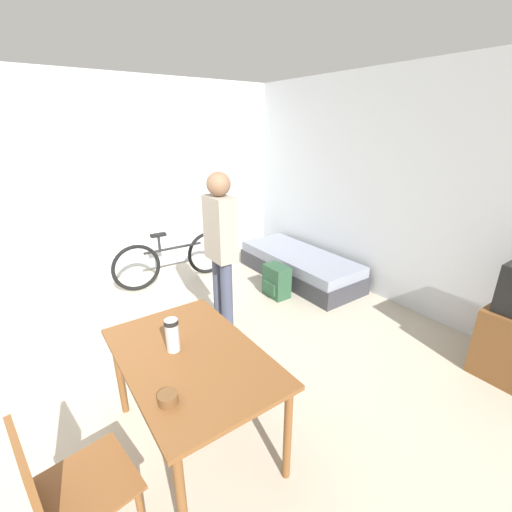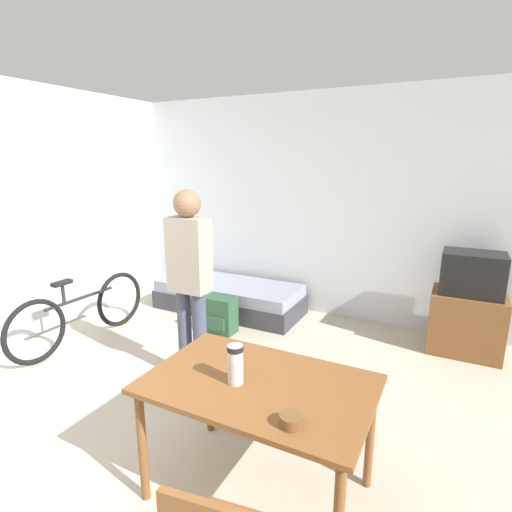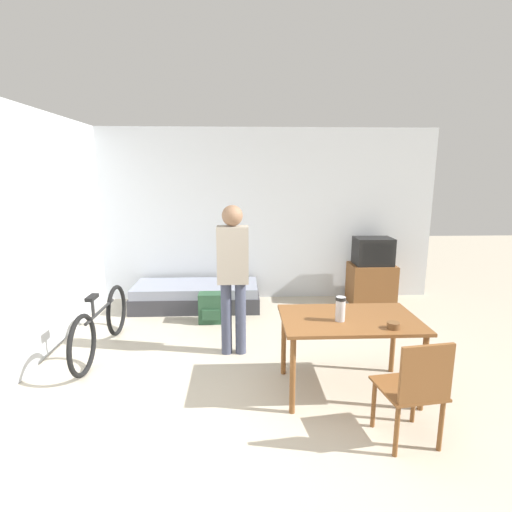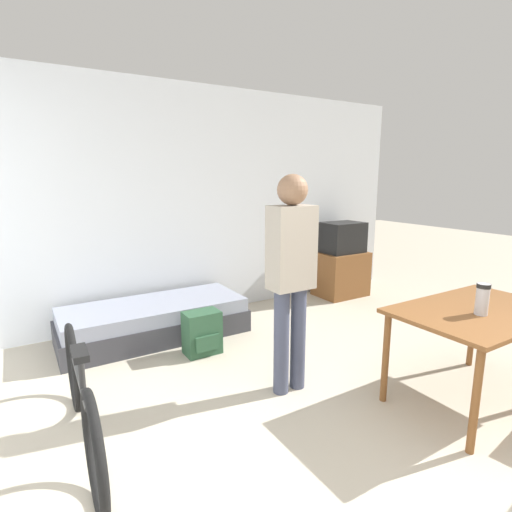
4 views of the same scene
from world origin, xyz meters
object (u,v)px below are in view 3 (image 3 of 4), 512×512
Objects in this scene: daybed at (196,296)px; thermos_flask at (340,308)px; dining_table at (349,326)px; wooden_chair at (416,387)px; person_standing at (233,269)px; backpack at (211,308)px; bicycle at (101,325)px; mate_bowl at (393,325)px; tv at (372,274)px.

daybed is 3.02m from thermos_flask.
dining_table is 1.44× the size of wooden_chair.
dining_table is 1.41m from person_standing.
dining_table is at bearing -52.38° from backpack.
daybed is 2.20× the size of wooden_chair.
daybed is 4.57× the size of backpack.
bicycle is 3.14m from mate_bowl.
tv is 4.68× the size of thermos_flask.
backpack is (0.27, -0.63, 0.02)m from daybed.
person_standing reaches higher than tv.
thermos_flask is (-1.17, -2.61, 0.37)m from tv.
wooden_chair is 3.11m from backpack.
tv reaches higher than thermos_flask.
thermos_flask is 2.36m from backpack.
dining_table is 0.74× the size of person_standing.
bicycle reaches higher than dining_table.
backpack is at bearing -66.92° from daybed.
daybed is at bearing 120.97° from wooden_chair.
tv reaches higher than wooden_chair.
tv is at bearing 76.86° from wooden_chair.
bicycle is at bearing 157.49° from mate_bowl.
wooden_chair is 2.08× the size of backpack.
bicycle is 7.55× the size of thermos_flask.
thermos_flask is at bearing -21.91° from bicycle.
person_standing is (1.50, -0.08, 0.65)m from bicycle.
backpack is (-2.46, -0.74, -0.27)m from tv.
wooden_chair is at bearing -50.51° from person_standing.
tv is at bearing 65.89° from thermos_flask.
bicycle is 2.71m from thermos_flask.
backpack is (-1.39, 1.81, -0.44)m from dining_table.
person_standing reaches higher than thermos_flask.
tv reaches higher than dining_table.
person_standing is at bearing -141.45° from tv.
tv reaches higher than mate_bowl.
dining_table is at bearing -55.71° from daybed.
thermos_flask is at bearing -43.33° from person_standing.
thermos_flask is (1.55, -2.50, 0.66)m from daybed.
person_standing is 1.78m from mate_bowl.
tv is 2.58m from backpack.
person_standing is 1.34m from thermos_flask.
dining_table is (-1.06, -2.55, 0.17)m from tv.
daybed is at bearing 110.24° from person_standing.
dining_table is 3.00× the size of backpack.
tv reaches higher than bicycle.
daybed is 3.79m from wooden_chair.
person_standing is at bearing 129.49° from wooden_chair.
bicycle is 4.05× the size of backpack.
daybed is 2.98m from dining_table.
bicycle is at bearing -143.19° from backpack.
dining_table is 0.86m from wooden_chair.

